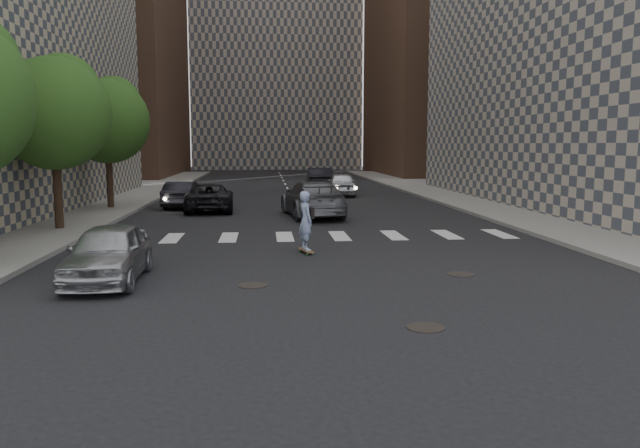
# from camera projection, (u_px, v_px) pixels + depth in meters

# --- Properties ---
(ground) EXTENTS (160.00, 160.00, 0.00)m
(ground) POSITION_uv_depth(u_px,v_px,m) (343.00, 296.00, 13.71)
(ground) COLOR black
(ground) RESTS_ON ground
(sidewalk_left) EXTENTS (13.00, 80.00, 0.15)m
(sidewalk_left) POSITION_uv_depth(u_px,v_px,m) (17.00, 207.00, 32.20)
(sidewalk_left) COLOR gray
(sidewalk_left) RESTS_ON ground
(sidewalk_right) EXTENTS (13.00, 80.00, 0.15)m
(sidewalk_right) POSITION_uv_depth(u_px,v_px,m) (556.00, 203.00, 34.73)
(sidewalk_right) COLOR gray
(sidewalk_right) RESTS_ON ground
(tower_right) EXTENTS (18.00, 24.00, 36.00)m
(tower_right) POSITION_uv_depth(u_px,v_px,m) (464.00, 8.00, 67.51)
(tower_right) COLOR brown
(tower_right) RESTS_ON ground
(tree_b) EXTENTS (4.20, 4.20, 6.60)m
(tree_b) POSITION_uv_depth(u_px,v_px,m) (56.00, 108.00, 23.30)
(tree_b) COLOR #382619
(tree_b) RESTS_ON sidewalk_left
(tree_c) EXTENTS (4.20, 4.20, 6.60)m
(tree_c) POSITION_uv_depth(u_px,v_px,m) (109.00, 118.00, 31.20)
(tree_c) COLOR #382619
(tree_c) RESTS_ON sidewalk_left
(manhole_a) EXTENTS (0.70, 0.70, 0.02)m
(manhole_a) POSITION_uv_depth(u_px,v_px,m) (426.00, 327.00, 11.35)
(manhole_a) COLOR black
(manhole_a) RESTS_ON ground
(manhole_b) EXTENTS (0.70, 0.70, 0.02)m
(manhole_b) POSITION_uv_depth(u_px,v_px,m) (253.00, 285.00, 14.72)
(manhole_b) COLOR black
(manhole_b) RESTS_ON ground
(manhole_c) EXTENTS (0.70, 0.70, 0.02)m
(manhole_c) POSITION_uv_depth(u_px,v_px,m) (461.00, 274.00, 15.98)
(manhole_c) COLOR black
(manhole_c) RESTS_ON ground
(skateboarder) EXTENTS (0.59, 0.99, 1.91)m
(skateboarder) POSITION_uv_depth(u_px,v_px,m) (306.00, 221.00, 19.00)
(skateboarder) COLOR brown
(skateboarder) RESTS_ON ground
(silver_sedan) EXTENTS (1.72, 4.15, 1.40)m
(silver_sedan) POSITION_uv_depth(u_px,v_px,m) (108.00, 253.00, 15.12)
(silver_sedan) COLOR #AFB1B6
(silver_sedan) RESTS_ON ground
(traffic_car_a) EXTENTS (1.76, 4.30, 1.38)m
(traffic_car_a) POSITION_uv_depth(u_px,v_px,m) (183.00, 194.00, 32.82)
(traffic_car_a) COLOR black
(traffic_car_a) RESTS_ON ground
(traffic_car_b) EXTENTS (3.03, 5.95, 1.66)m
(traffic_car_b) POSITION_uv_depth(u_px,v_px,m) (313.00, 199.00, 28.64)
(traffic_car_b) COLOR #5A5C62
(traffic_car_b) RESTS_ON ground
(traffic_car_c) EXTENTS (2.50, 5.03, 1.37)m
(traffic_car_c) POSITION_uv_depth(u_px,v_px,m) (210.00, 197.00, 31.02)
(traffic_car_c) COLOR black
(traffic_car_c) RESTS_ON ground
(traffic_car_d) EXTENTS (2.17, 4.63, 1.53)m
(traffic_car_d) POSITION_uv_depth(u_px,v_px,m) (342.00, 184.00, 40.29)
(traffic_car_d) COLOR silver
(traffic_car_d) RESTS_ON ground
(traffic_car_e) EXTENTS (1.84, 4.99, 1.63)m
(traffic_car_e) POSITION_uv_depth(u_px,v_px,m) (320.00, 179.00, 45.42)
(traffic_car_e) COLOR black
(traffic_car_e) RESTS_ON ground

